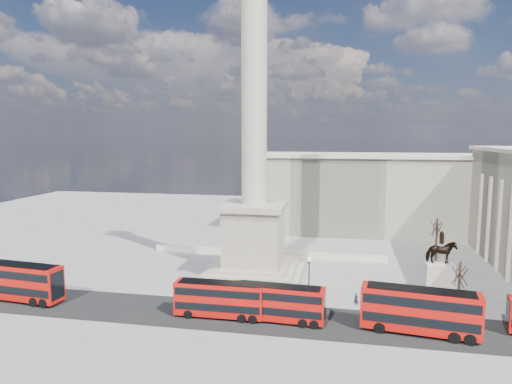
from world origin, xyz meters
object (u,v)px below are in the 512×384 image
object	(u,v)px
pedestrian_walking	(356,300)
pedestrian_standing	(449,312)
red_bus_c	(420,311)
red_bus_e	(19,281)
red_bus_a	(220,299)
red_bus_b	(279,303)
victorian_lamp	(309,277)
nelsons_column	(254,189)
equestrian_statue	(440,276)
pedestrian_crossing	(280,296)

from	to	relation	value
pedestrian_walking	pedestrian_standing	distance (m)	10.38
red_bus_c	red_bus_e	world-z (taller)	red_bus_c
red_bus_a	pedestrian_standing	bearing A→B (deg)	9.28
red_bus_b	victorian_lamp	distance (m)	6.61
nelsons_column	red_bus_b	world-z (taller)	nelsons_column
red_bus_a	equestrian_statue	distance (m)	27.56
red_bus_b	equestrian_statue	world-z (taller)	equestrian_statue
pedestrian_standing	pedestrian_crossing	distance (m)	19.48
pedestrian_standing	red_bus_b	bearing A→B (deg)	-32.54
pedestrian_walking	red_bus_a	bearing A→B (deg)	-144.62
nelsons_column	pedestrian_walking	size ratio (longest dim) A/B	32.00
victorian_lamp	equestrian_statue	xyz separation A→B (m)	(15.94, 4.34, -0.32)
victorian_lamp	red_bus_c	bearing A→B (deg)	-26.95
red_bus_c	equestrian_statue	distance (m)	11.19
equestrian_statue	pedestrian_crossing	distance (m)	20.17
red_bus_a	red_bus_e	xyz separation A→B (m)	(-26.03, 0.26, 0.32)
red_bus_e	pedestrian_walking	bearing A→B (deg)	14.44
red_bus_a	pedestrian_crossing	world-z (taller)	red_bus_a
red_bus_b	pedestrian_standing	distance (m)	19.11
pedestrian_walking	pedestrian_standing	world-z (taller)	pedestrian_standing
red_bus_a	pedestrian_walking	size ratio (longest dim) A/B	6.55
victorian_lamp	pedestrian_standing	distance (m)	16.14
red_bus_e	equestrian_statue	bearing A→B (deg)	16.78
equestrian_statue	pedestrian_crossing	xyz separation A→B (m)	(-19.52, -4.50, -2.34)
pedestrian_walking	pedestrian_standing	size ratio (longest dim) A/B	0.85
victorian_lamp	pedestrian_crossing	size ratio (longest dim) A/B	3.68
equestrian_statue	pedestrian_standing	world-z (taller)	equestrian_statue
pedestrian_walking	nelsons_column	bearing A→B (deg)	159.91
pedestrian_standing	pedestrian_crossing	bearing A→B (deg)	-49.64
red_bus_b	red_bus_a	bearing A→B (deg)	-175.68
nelsons_column	pedestrian_standing	bearing A→B (deg)	-25.07
nelsons_column	red_bus_c	bearing A→B (deg)	-37.32
red_bus_b	victorian_lamp	bearing A→B (deg)	67.66
red_bus_e	equestrian_statue	distance (m)	52.55
equestrian_statue	pedestrian_walking	world-z (taller)	equestrian_statue
nelsons_column	red_bus_e	bearing A→B (deg)	-150.11
red_bus_a	pedestrian_standing	distance (m)	25.81
victorian_lamp	red_bus_b	bearing A→B (deg)	-115.57
pedestrian_walking	red_bus_b	bearing A→B (deg)	-130.73
pedestrian_walking	red_bus_c	bearing A→B (deg)	-34.63
nelsons_column	victorian_lamp	world-z (taller)	nelsons_column
red_bus_b	pedestrian_walking	distance (m)	10.78
red_bus_e	pedestrian_crossing	size ratio (longest dim) A/B	7.45
red_bus_b	pedestrian_walking	world-z (taller)	red_bus_b
red_bus_c	pedestrian_walking	bearing A→B (deg)	140.94
red_bus_e	pedestrian_crossing	world-z (taller)	red_bus_e
nelsons_column	pedestrian_standing	world-z (taller)	nelsons_column
red_bus_a	victorian_lamp	xyz separation A→B (m)	(9.60, 5.98, 1.29)
red_bus_b	red_bus_e	world-z (taller)	red_bus_e
red_bus_a	equestrian_statue	bearing A→B (deg)	21.88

